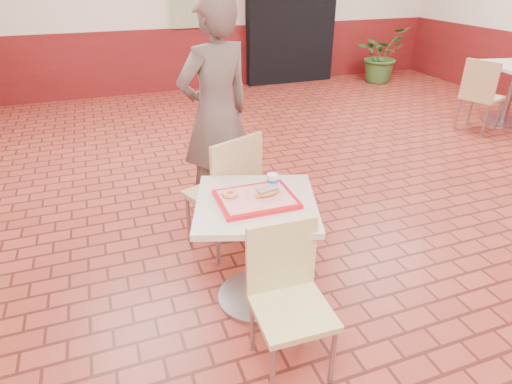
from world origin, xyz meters
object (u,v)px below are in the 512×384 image
object	(u,v)px
serving_tray	(256,199)
paper_cup	(273,181)
chair_second_left	(481,92)
chair_main_front	(288,292)
chair_main_back	(228,189)
main_table	(256,235)
potted_plant	(381,55)
long_john_donut	(267,192)
ring_donut	(230,194)
customer	(216,114)

from	to	relation	value
serving_tray	paper_cup	bearing A→B (deg)	31.82
serving_tray	chair_second_left	world-z (taller)	chair_second_left
chair_main_front	chair_main_back	size ratio (longest dim) A/B	0.88
serving_tray	chair_second_left	distance (m)	4.22
main_table	potted_plant	xyz separation A→B (m)	(4.09, 4.68, -0.01)
main_table	serving_tray	world-z (taller)	serving_tray
main_table	chair_main_back	xyz separation A→B (m)	(-0.00, 0.59, 0.03)
serving_tray	chair_main_front	bearing A→B (deg)	-90.84
paper_cup	potted_plant	size ratio (longest dim) A/B	0.09
main_table	chair_main_front	size ratio (longest dim) A/B	0.89
long_john_donut	chair_second_left	xyz separation A→B (m)	(3.64, 2.00, -0.26)
potted_plant	ring_donut	bearing A→B (deg)	-132.47
ring_donut	potted_plant	xyz separation A→B (m)	(4.23, 4.62, -0.28)
serving_tray	long_john_donut	xyz separation A→B (m)	(0.07, -0.00, 0.04)
potted_plant	chair_second_left	bearing A→B (deg)	-98.13
serving_tray	ring_donut	size ratio (longest dim) A/B	4.74
chair_main_front	potted_plant	xyz separation A→B (m)	(4.10, 5.17, 0.03)
paper_cup	chair_second_left	distance (m)	4.07
chair_main_back	potted_plant	world-z (taller)	potted_plant
ring_donut	paper_cup	xyz separation A→B (m)	(0.27, 0.02, 0.03)
main_table	potted_plant	size ratio (longest dim) A/B	0.75
main_table	ring_donut	world-z (taller)	ring_donut
customer	chair_second_left	bearing A→B (deg)	174.12
main_table	chair_main_back	size ratio (longest dim) A/B	0.78
customer	serving_tray	xyz separation A→B (m)	(-0.08, -1.11, -0.16)
chair_main_back	potted_plant	distance (m)	5.79
customer	chair_second_left	xyz separation A→B (m)	(3.63, 0.89, -0.38)
main_table	ring_donut	distance (m)	0.31
chair_main_front	long_john_donut	xyz separation A→B (m)	(0.07, 0.49, 0.32)
long_john_donut	potted_plant	distance (m)	6.19
potted_plant	long_john_donut	bearing A→B (deg)	-130.68
chair_second_left	long_john_donut	bearing A→B (deg)	98.39
customer	main_table	bearing A→B (deg)	66.41
main_table	customer	distance (m)	1.19
main_table	customer	bearing A→B (deg)	85.98
chair_second_left	serving_tray	bearing A→B (deg)	97.93
serving_tray	long_john_donut	bearing A→B (deg)	-1.76
customer	chair_second_left	distance (m)	3.76
customer	long_john_donut	distance (m)	1.12
main_table	serving_tray	distance (m)	0.25
long_john_donut	paper_cup	bearing A→B (deg)	51.58
main_table	chair_main_back	world-z (taller)	chair_main_back
chair_main_front	chair_second_left	world-z (taller)	chair_second_left
main_table	chair_second_left	size ratio (longest dim) A/B	0.79
chair_main_front	ring_donut	bearing A→B (deg)	104.74
ring_donut	chair_second_left	world-z (taller)	chair_second_left
ring_donut	paper_cup	distance (m)	0.27
chair_main_back	paper_cup	world-z (taller)	chair_main_back
chair_main_back	ring_donut	size ratio (longest dim) A/B	9.92
chair_main_front	serving_tray	xyz separation A→B (m)	(0.01, 0.49, 0.28)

